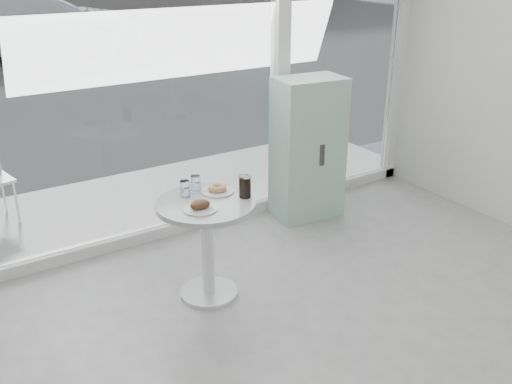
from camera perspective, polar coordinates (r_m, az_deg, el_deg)
storefront at (r=5.03m, az=-5.54°, el=14.71°), size 5.00×0.14×3.00m
main_table at (r=4.18m, az=-4.96°, el=-3.75°), size 0.72×0.72×0.77m
patio_deck at (r=6.16m, az=-8.99°, el=-0.27°), size 5.60×1.60×0.05m
mint_cabinet at (r=5.48m, az=5.19°, el=4.32°), size 0.68×0.49×1.36m
car_silver at (r=15.15m, az=-21.17°, el=15.29°), size 5.06×2.59×1.59m
plate_fritter at (r=3.95m, az=-5.56°, el=-1.42°), size 0.24×0.24×0.07m
plate_donut at (r=4.24m, az=-3.88°, el=0.26°), size 0.24×0.24×0.06m
water_tumbler_a at (r=4.18m, az=-7.12°, el=0.26°), size 0.07×0.07×0.12m
water_tumbler_b at (r=4.26m, az=-6.06°, el=0.79°), size 0.07×0.07×0.12m
cola_glass at (r=4.12m, az=-1.12°, el=0.52°), size 0.09×0.09×0.17m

